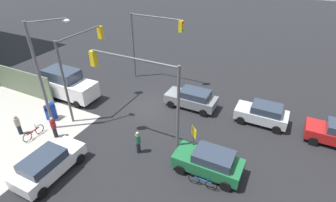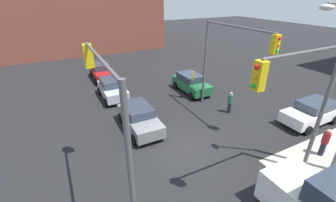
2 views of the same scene
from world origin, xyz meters
TOP-DOWN VIEW (x-y plane):
  - ground_plane at (0.00, 0.00)m, footprint 120.00×120.00m
  - traffic_signal_nw_corner at (-2.09, 4.50)m, footprint 6.23×0.36m
  - traffic_signal_se_corner at (2.43, -4.50)m, footprint 5.43×0.36m
  - traffic_signal_ne_corner at (4.50, 2.67)m, footprint 0.36×4.87m
  - street_lamp_corner at (4.98, 5.50)m, footprint 1.81×2.21m
  - warning_sign_two_way at (-5.40, 4.04)m, footprint 0.48×0.48m
  - mailbox_blue at (6.20, 5.00)m, footprint 0.56×0.64m
  - sedan_green at (-6.74, 4.78)m, footprint 4.10×2.02m
  - sedan_white at (1.69, 9.24)m, footprint 2.02×4.30m
  - coupe_silver at (-8.70, -1.94)m, footprint 3.85×2.02m
  - sedan_gray at (-3.03, -1.62)m, footprint 4.27×2.02m
  - van_white_delivery at (7.54, 1.80)m, footprint 5.40×2.32m
  - pedestrian_crossing at (4.20, 6.50)m, footprint 0.36×0.36m
  - pedestrian_waiting at (-2.00, 5.20)m, footprint 0.36×0.36m
  - pedestrian_walking_north at (6.80, 7.40)m, footprint 0.36×0.36m
  - bicycle_leaning_on_fence at (5.60, 7.20)m, footprint 0.05×1.75m
  - bicycle_at_crosswalk at (-6.80, 6.00)m, footprint 1.75×0.05m

SIDE VIEW (x-z plane):
  - ground_plane at x=0.00m, z-range 0.00..0.00m
  - bicycle_leaning_on_fence at x=5.60m, z-range -0.14..0.83m
  - bicycle_at_crosswalk at x=-6.80m, z-range -0.14..0.83m
  - mailbox_blue at x=6.20m, z-range 0.05..1.48m
  - pedestrian_walking_north at x=6.80m, z-range 0.03..1.62m
  - coupe_silver at x=-8.70m, z-range 0.03..1.65m
  - sedan_green at x=-6.74m, z-range 0.03..1.65m
  - sedan_gray at x=-3.03m, z-range 0.03..1.65m
  - sedan_white at x=1.69m, z-range 0.03..1.65m
  - pedestrian_crossing at x=4.20m, z-range 0.03..1.72m
  - pedestrian_waiting at x=-2.00m, z-range 0.03..1.73m
  - van_white_delivery at x=7.54m, z-range -0.03..2.59m
  - warning_sign_two_way at x=-5.40m, z-range 0.44..2.84m
  - traffic_signal_ne_corner at x=4.50m, z-range 1.34..7.84m
  - traffic_signal_se_corner at x=2.43m, z-range 1.38..7.88m
  - traffic_signal_nw_corner at x=-2.09m, z-range 1.42..7.92m
  - street_lamp_corner at x=4.98m, z-range 0.70..8.70m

